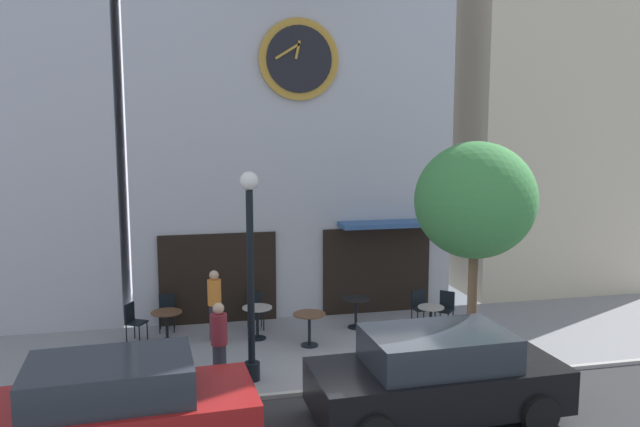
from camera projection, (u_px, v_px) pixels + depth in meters
name	position (u px, v px, depth m)	size (l,w,h in m)	color
ground_plane	(391.00, 397.00, 11.85)	(25.01, 10.55, 0.13)	gray
clock_building	(289.00, 91.00, 17.36)	(8.44, 4.30, 11.51)	#B2B2BC
neighbor_building_right	(551.00, 48.00, 19.25)	(5.84, 3.52, 14.69)	beige
street_lamp	(251.00, 276.00, 12.29)	(0.36, 0.36, 4.14)	black
street_tree	(476.00, 201.00, 12.79)	(2.50, 2.25, 4.70)	brown
cafe_table_leftmost	(167.00, 320.00, 14.74)	(0.72, 0.72, 0.72)	black
cafe_table_center_left	(257.00, 316.00, 14.93)	(0.70, 0.70, 0.77)	black
cafe_table_near_curb	(309.00, 322.00, 14.46)	(0.74, 0.74, 0.76)	black
cafe_table_rightmost	(356.00, 307.00, 15.75)	(0.67, 0.67, 0.76)	black
cafe_table_center	(431.00, 316.00, 15.16)	(0.62, 0.62, 0.72)	black
cafe_chair_left_end	(133.00, 319.00, 14.79)	(0.54, 0.54, 0.90)	black
cafe_chair_near_lamp	(446.00, 306.00, 15.82)	(0.57, 0.57, 0.90)	black
cafe_chair_under_awning	(420.00, 305.00, 15.97)	(0.43, 0.43, 0.90)	black
cafe_chair_near_tree	(255.00, 308.00, 15.72)	(0.42, 0.42, 0.90)	black
cafe_chair_curbside	(167.00, 309.00, 15.58)	(0.41, 0.41, 0.90)	black
pedestrian_maroon	(219.00, 344.00, 12.14)	(0.36, 0.36, 1.67)	#2D2D38
pedestrian_orange	(215.00, 304.00, 14.82)	(0.44, 0.44, 1.67)	#2D2D38
parked_car_red	(111.00, 411.00, 9.51)	(4.39, 2.20, 1.55)	maroon
parked_car_black	(437.00, 376.00, 10.83)	(4.35, 2.11, 1.55)	black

